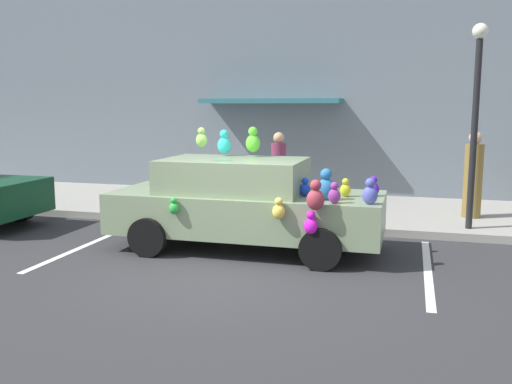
{
  "coord_description": "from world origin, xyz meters",
  "views": [
    {
      "loc": [
        2.6,
        -7.42,
        2.43
      ],
      "look_at": [
        -0.05,
        2.06,
        0.9
      ],
      "focal_mm": 39.02,
      "sensor_mm": 36.0,
      "label": 1
    }
  ],
  "objects_px": {
    "teddy_bear_on_sidewalk": "(193,201)",
    "street_lamp_post": "(476,105)",
    "pedestrian_near_shopfront": "(473,178)",
    "pedestrian_walking_past": "(279,171)",
    "plush_covered_car": "(244,203)"
  },
  "relations": [
    {
      "from": "teddy_bear_on_sidewalk",
      "to": "street_lamp_post",
      "type": "height_order",
      "value": "street_lamp_post"
    },
    {
      "from": "teddy_bear_on_sidewalk",
      "to": "pedestrian_walking_past",
      "type": "xyz_separation_m",
      "value": [
        1.51,
        1.54,
        0.51
      ]
    },
    {
      "from": "teddy_bear_on_sidewalk",
      "to": "street_lamp_post",
      "type": "bearing_deg",
      "value": 0.94
    },
    {
      "from": "street_lamp_post",
      "to": "pedestrian_walking_past",
      "type": "distance_m",
      "value": 4.53
    },
    {
      "from": "pedestrian_near_shopfront",
      "to": "pedestrian_walking_past",
      "type": "height_order",
      "value": "pedestrian_near_shopfront"
    },
    {
      "from": "teddy_bear_on_sidewalk",
      "to": "pedestrian_near_shopfront",
      "type": "height_order",
      "value": "pedestrian_near_shopfront"
    },
    {
      "from": "plush_covered_car",
      "to": "street_lamp_post",
      "type": "bearing_deg",
      "value": 28.34
    },
    {
      "from": "plush_covered_car",
      "to": "street_lamp_post",
      "type": "relative_size",
      "value": 1.22
    },
    {
      "from": "street_lamp_post",
      "to": "pedestrian_near_shopfront",
      "type": "distance_m",
      "value": 1.87
    },
    {
      "from": "pedestrian_near_shopfront",
      "to": "pedestrian_walking_past",
      "type": "distance_m",
      "value": 4.17
    },
    {
      "from": "teddy_bear_on_sidewalk",
      "to": "pedestrian_near_shopfront",
      "type": "xyz_separation_m",
      "value": [
        5.67,
        1.23,
        0.54
      ]
    },
    {
      "from": "plush_covered_car",
      "to": "teddy_bear_on_sidewalk",
      "type": "bearing_deg",
      "value": 131.57
    },
    {
      "from": "teddy_bear_on_sidewalk",
      "to": "street_lamp_post",
      "type": "xyz_separation_m",
      "value": [
        5.52,
        0.09,
        2.02
      ]
    },
    {
      "from": "pedestrian_walking_past",
      "to": "pedestrian_near_shopfront",
      "type": "bearing_deg",
      "value": -4.19
    },
    {
      "from": "street_lamp_post",
      "to": "pedestrian_walking_past",
      "type": "bearing_deg",
      "value": 160.22
    }
  ]
}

